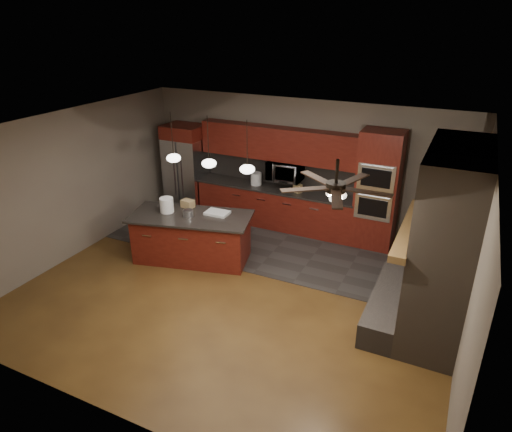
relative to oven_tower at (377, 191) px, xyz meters
The scene contains 22 objects.
ground 3.40m from the oven_tower, 122.27° to the right, with size 7.00×7.00×0.00m, color brown.
ceiling 3.57m from the oven_tower, 122.27° to the right, with size 7.00×6.00×0.02m, color white.
back_wall 1.74m from the oven_tower, 169.75° to the left, with size 7.00×0.02×2.80m, color slate.
right_wall 3.25m from the oven_tower, 56.24° to the right, with size 0.02×6.00×2.80m, color slate.
left_wall 5.86m from the oven_tower, 152.62° to the right, with size 0.02×6.00×2.80m, color slate.
slate_tile_patch 2.26m from the oven_tower, 152.30° to the right, with size 7.00×2.40×0.01m, color #312F2C.
fireplace_column 2.66m from the oven_tower, 59.73° to the right, with size 1.30×2.10×2.80m.
back_cabinetry 2.20m from the oven_tower, behind, with size 3.59×0.64×2.20m.
oven_tower is the anchor object (origin of this frame).
microwave 1.98m from the oven_tower, behind, with size 0.73×0.41×0.50m, color silver.
refrigerator 4.42m from the oven_tower, behind, with size 0.89×0.75×2.07m.
kitchen_island 3.73m from the oven_tower, 145.21° to the right, with size 2.44×1.55×0.92m.
white_bucket 4.09m from the oven_tower, 148.57° to the right, with size 0.26×0.26×0.28m, color white.
paint_can 3.70m from the oven_tower, 144.76° to the right, with size 0.19×0.19×0.13m, color #B1B2B6.
paint_tray 3.16m from the oven_tower, 145.06° to the right, with size 0.44×0.30×0.04m, color silver.
cardboard_box 3.72m from the oven_tower, 151.49° to the right, with size 0.23×0.17×0.15m, color #A28353.
counter_bucket 2.64m from the oven_tower, behind, with size 0.24×0.24×0.27m, color silver.
counter_box 1.66m from the oven_tower, behind, with size 0.16×0.13×0.18m, color #A48654.
pendant_left 3.97m from the oven_tower, 149.26° to the right, with size 0.26×0.26×0.92m.
pendant_center 3.37m from the oven_tower, 142.53° to the right, with size 0.26×0.26×0.92m.
pendant_right 2.83m from the oven_tower, 132.87° to the right, with size 0.26×0.26×0.92m.
ceiling_fan 3.72m from the oven_tower, 88.36° to the right, with size 1.27×1.33×0.41m.
Camera 1 is at (3.16, -5.88, 4.37)m, focal length 32.00 mm.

